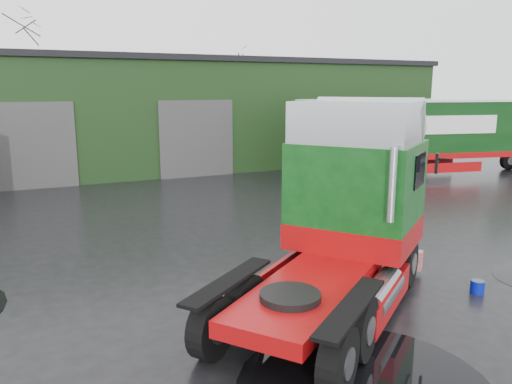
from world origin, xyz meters
TOP-DOWN VIEW (x-y plane):
  - ground at (0.00, 0.00)m, footprint 100.00×100.00m
  - warehouse at (2.00, 20.00)m, footprint 32.40×12.40m
  - hero_tractor at (-0.89, -3.00)m, footprint 7.43×6.63m
  - lorry_right at (12.12, 9.00)m, footprint 15.77×5.87m
  - wash_bucket at (2.92, -3.51)m, footprint 0.38×0.38m
  - tree_back_a at (-6.00, 30.00)m, footprint 4.40×4.40m
  - tree_back_b at (10.00, 30.00)m, footprint 4.40×4.40m
  - puddle_1 at (4.06, 3.77)m, footprint 3.12×3.12m

SIDE VIEW (x-z plane):
  - ground at x=0.00m, z-range 0.00..0.00m
  - puddle_1 at x=4.06m, z-range 0.00..0.01m
  - wash_bucket at x=2.92m, z-range 0.00..0.29m
  - lorry_right at x=12.12m, z-range 0.00..4.09m
  - hero_tractor at x=-0.89m, z-range 0.00..4.38m
  - warehouse at x=2.00m, z-range 0.01..6.31m
  - tree_back_b at x=10.00m, z-range 0.00..7.50m
  - tree_back_a at x=-6.00m, z-range 0.00..9.50m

